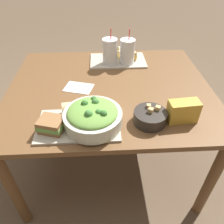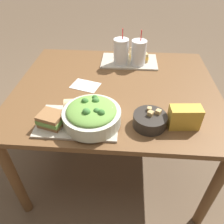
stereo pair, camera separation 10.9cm
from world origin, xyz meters
name	(u,v)px [view 1 (the left image)]	position (x,y,z in m)	size (l,w,h in m)	color
ground_plane	(110,159)	(0.00, 0.00, 0.00)	(12.00, 12.00, 0.00)	brown
dining_table	(110,98)	(0.00, 0.00, 0.63)	(1.26, 1.04, 0.72)	brown
tray_near	(79,125)	(-0.17, -0.35, 0.72)	(0.41, 0.24, 0.01)	#BCB29E
tray_far	(118,61)	(0.08, 0.34, 0.72)	(0.41, 0.24, 0.01)	#BCB29E
salad_bowl	(93,116)	(-0.10, -0.36, 0.78)	(0.28, 0.28, 0.12)	beige
soup_bowl	(150,117)	(0.19, -0.34, 0.75)	(0.16, 0.16, 0.09)	#2D2823
sandwich_near	(52,124)	(-0.29, -0.38, 0.76)	(0.14, 0.13, 0.06)	olive
baguette_near	(75,108)	(-0.19, -0.27, 0.76)	(0.13, 0.09, 0.07)	#DBBC84
sandwich_far	(127,56)	(0.14, 0.34, 0.76)	(0.14, 0.13, 0.06)	tan
baguette_far	(124,51)	(0.13, 0.42, 0.76)	(0.10, 0.09, 0.07)	#DBBC84
drink_cup_dark	(110,52)	(0.02, 0.29, 0.81)	(0.11, 0.11, 0.25)	silver
drink_cup_red	(127,52)	(0.14, 0.29, 0.81)	(0.11, 0.11, 0.24)	silver
chip_bag	(183,111)	(0.35, -0.34, 0.77)	(0.15, 0.08, 0.12)	gold
napkin_folded	(79,88)	(-0.19, -0.01, 0.72)	(0.20, 0.16, 0.00)	white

